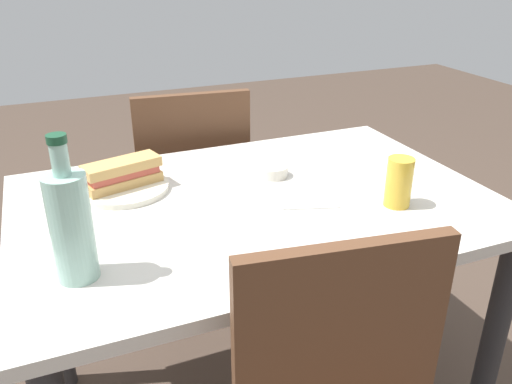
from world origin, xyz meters
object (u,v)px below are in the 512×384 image
Objects in this scene: dining_table at (256,237)px; baguette_sandwich_near at (122,173)px; plate_near at (124,188)px; knife_near at (112,179)px; olive_bowl at (273,171)px; chair_far at (191,187)px; water_bottle at (71,224)px; beer_glass at (399,182)px.

dining_table is 0.38m from baguette_sandwich_near.
dining_table is 5.14× the size of plate_near.
dining_table is at bearing -34.64° from knife_near.
olive_bowl is at bearing 49.96° from dining_table.
baguette_sandwich_near is at bearing -124.47° from chair_far.
water_bottle is at bearing -119.10° from chair_far.
baguette_sandwich_near is 0.69m from beer_glass.
dining_table is 9.62× the size of beer_glass.
beer_glass is at bearing -27.68° from dining_table.
olive_bowl is (0.40, -0.06, -0.03)m from baguette_sandwich_near.
baguette_sandwich_near is 0.06m from knife_near.
chair_far is 0.56m from plate_near.
beer_glass is (0.62, -0.38, 0.04)m from knife_near.
baguette_sandwich_near reaches higher than plate_near.
chair_far is at bearing 90.82° from dining_table.
water_bottle is (-0.15, -0.36, 0.06)m from baguette_sandwich_near.
knife_near is 1.35× the size of beer_glass.
beer_glass reaches higher than baguette_sandwich_near.
beer_glass is at bearing -67.44° from chair_far.
water_bottle is (-0.43, -0.78, 0.33)m from chair_far.
dining_table is 0.36m from plate_near.
plate_near is 0.80× the size of water_bottle.
knife_near is (-0.02, 0.04, -0.03)m from baguette_sandwich_near.
knife_near is at bearing 145.36° from dining_table.
water_bottle is (-0.15, -0.36, 0.11)m from plate_near.
knife_near reaches higher than dining_table.
water_bottle is at bearing -106.91° from knife_near.
chair_far is 3.83× the size of plate_near.
beer_glass is 1.50× the size of olive_bowl.
dining_table is 0.41m from knife_near.
plate_near is 0.04m from baguette_sandwich_near.
knife_near is at bearing 166.22° from olive_bowl.
chair_far is at bearing 102.72° from olive_bowl.
dining_table is 0.38m from beer_glass.
plate_near is at bearing 67.91° from water_bottle.
water_bottle reaches higher than dining_table.
baguette_sandwich_near is at bearing 171.58° from olive_bowl.
beer_glass is at bearing -31.37° from knife_near.
baguette_sandwich_near is 0.40m from water_bottle.
baguette_sandwich_near is 1.26× the size of knife_near.
chair_far is 10.73× the size of olive_bowl.
water_bottle reaches higher than chair_far.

